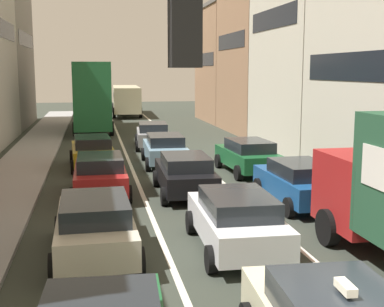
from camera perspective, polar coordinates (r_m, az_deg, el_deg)
The scene contains 15 objects.
sidewalk_left at distance 26.40m, azimuth -17.83°, elevation -1.01°, with size 2.60×64.00×0.14m, color #949494.
lane_stripe_left at distance 26.26m, azimuth -6.94°, elevation -0.83°, with size 0.16×60.00×0.01m, color silver.
lane_stripe_right at distance 26.69m, azimuth 0.36°, elevation -0.60°, with size 0.16×60.00×0.01m, color silver.
building_row_right at distance 31.13m, azimuth 14.76°, elevation 11.01°, with size 7.20×43.90×13.57m.
sedan_centre_lane_second at distance 13.23m, azimuth 4.88°, elevation -7.21°, with size 2.16×4.35×1.49m.
wagon_left_lane_second at distance 12.96m, azimuth -10.58°, elevation -7.69°, with size 2.12×4.33×1.49m.
hatchback_centre_lane_third at distance 18.93m, azimuth -0.76°, elevation -2.20°, with size 2.15×4.35×1.49m.
sedan_left_lane_third at distance 19.17m, azimuth -10.04°, elevation -2.19°, with size 2.06×4.30×1.49m.
coupe_centre_lane_fourth at distance 24.90m, azimuth -2.99°, elevation 0.52°, with size 2.16×4.35×1.49m.
sedan_left_lane_fourth at distance 24.65m, azimuth -10.86°, elevation 0.29°, with size 2.24×4.39×1.49m.
sedan_centre_lane_fifth at distance 30.55m, azimuth -4.32°, elevation 2.11°, with size 2.29×4.41×1.49m.
sedan_right_lane_behind_truck at distance 17.90m, azimuth 11.69°, elevation -3.05°, with size 2.11×4.33×1.49m.
wagon_right_lane_far at distance 23.07m, azimuth 6.17°, elevation -0.20°, with size 2.22×4.38×1.49m.
bus_mid_queue_primary at distance 39.68m, azimuth -10.84°, elevation 6.52°, with size 2.86×10.52×5.06m.
bus_far_queue_secondary at distance 53.22m, azimuth -7.24°, elevation 6.07°, with size 3.06×10.58×2.90m.
Camera 1 is at (-3.41, -5.81, 4.51)m, focal length 48.64 mm.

